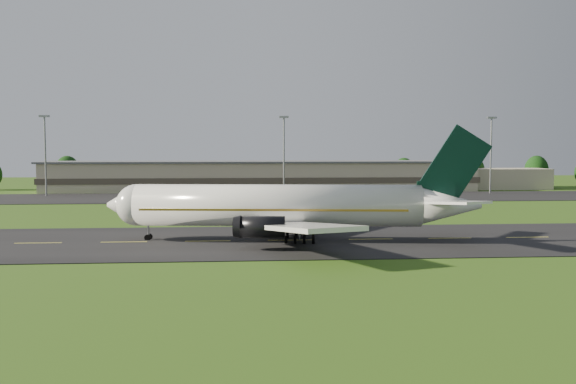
{
  "coord_description": "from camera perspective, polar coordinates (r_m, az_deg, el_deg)",
  "views": [
    {
      "loc": [
        -7.07,
        -85.12,
        12.8
      ],
      "look_at": [
        0.34,
        8.0,
        6.0
      ],
      "focal_mm": 40.0,
      "sensor_mm": 36.0,
      "label": 1
    }
  ],
  "objects": [
    {
      "name": "ground",
      "position": [
        86.37,
        0.2,
        -4.36
      ],
      "size": [
        360.0,
        360.0,
        0.0
      ],
      "primitive_type": "plane",
      "color": "#284711",
      "rests_on": "ground"
    },
    {
      "name": "taxiway",
      "position": [
        86.36,
        0.2,
        -4.33
      ],
      "size": [
        220.0,
        30.0,
        0.1
      ],
      "primitive_type": "cube",
      "color": "black",
      "rests_on": "ground"
    },
    {
      "name": "apron",
      "position": [
        157.8,
        -1.97,
        -0.47
      ],
      "size": [
        260.0,
        30.0,
        0.1
      ],
      "primitive_type": "cube",
      "color": "black",
      "rests_on": "ground"
    },
    {
      "name": "airliner",
      "position": [
        85.64,
        -0.36,
        -1.29
      ],
      "size": [
        51.21,
        41.9,
        15.57
      ],
      "rotation": [
        0.0,
        0.0,
        -0.11
      ],
      "color": "white",
      "rests_on": "ground"
    },
    {
      "name": "terminal",
      "position": [
        182.02,
        -0.3,
        1.39
      ],
      "size": [
        145.0,
        16.0,
        8.4
      ],
      "color": "tan",
      "rests_on": "ground"
    },
    {
      "name": "light_mast_west",
      "position": [
        171.94,
        -20.79,
        3.87
      ],
      "size": [
        2.4,
        1.2,
        20.35
      ],
      "color": "gray",
      "rests_on": "ground"
    },
    {
      "name": "light_mast_centre",
      "position": [
        165.56,
        -0.37,
        4.14
      ],
      "size": [
        2.4,
        1.2,
        20.35
      ],
      "color": "gray",
      "rests_on": "ground"
    },
    {
      "name": "light_mast_east",
      "position": [
        178.22,
        17.6,
        3.95
      ],
      "size": [
        2.4,
        1.2,
        20.35
      ],
      "color": "gray",
      "rests_on": "ground"
    },
    {
      "name": "tree_line",
      "position": [
        194.87,
        6.71,
        1.8
      ],
      "size": [
        196.3,
        8.29,
        9.8
      ],
      "color": "black",
      "rests_on": "ground"
    },
    {
      "name": "service_vehicle_a",
      "position": [
        156.3,
        -12.7,
        -0.34
      ],
      "size": [
        2.49,
        4.33,
        1.39
      ],
      "primitive_type": "imported",
      "rotation": [
        0.0,
        0.0,
        0.22
      ],
      "color": "orange",
      "rests_on": "apron"
    },
    {
      "name": "service_vehicle_b",
      "position": [
        160.97,
        -5.62,
        -0.11
      ],
      "size": [
        4.79,
        2.31,
        1.51
      ],
      "primitive_type": "imported",
      "rotation": [
        0.0,
        0.0,
        1.73
      ],
      "color": "maroon",
      "rests_on": "apron"
    },
    {
      "name": "service_vehicle_c",
      "position": [
        158.93,
        4.87,
        -0.21
      ],
      "size": [
        3.89,
        4.94,
        1.25
      ],
      "primitive_type": "imported",
      "rotation": [
        0.0,
        0.0,
        -0.47
      ],
      "color": "silver",
      "rests_on": "apron"
    },
    {
      "name": "service_vehicle_d",
      "position": [
        159.99,
        8.13,
        -0.17
      ],
      "size": [
        5.34,
        3.9,
        1.44
      ],
      "primitive_type": "imported",
      "rotation": [
        0.0,
        0.0,
        1.14
      ],
      "color": "orange",
      "rests_on": "apron"
    }
  ]
}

